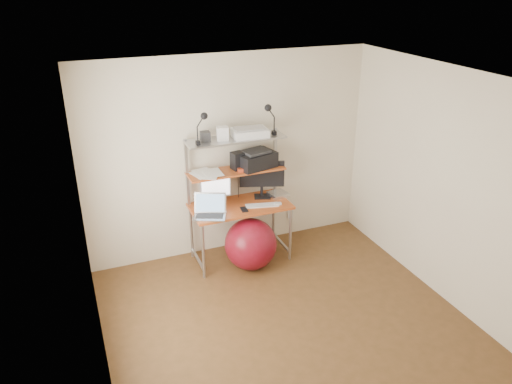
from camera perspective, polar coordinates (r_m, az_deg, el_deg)
room at (r=4.63m, az=4.30°, el=-2.95°), size 3.60×3.60×3.60m
computer_desk at (r=6.01m, az=-2.05°, el=0.59°), size 1.20×0.60×1.57m
wall_outlet at (r=6.83m, az=3.94°, el=-2.52°), size 0.08×0.01×0.12m
monitor_silver at (r=6.00m, az=-4.66°, el=0.50°), size 0.37×0.16×0.41m
monitor_black at (r=6.16m, az=0.67°, el=1.85°), size 0.54×0.23×0.55m
laptop at (r=5.80m, az=-5.28°, el=-2.17°), size 0.45×0.41×0.32m
keyboard at (r=6.03m, az=0.69°, el=-1.52°), size 0.42×0.20×0.01m
mouse at (r=6.05m, az=2.52°, el=-1.35°), size 0.09×0.06×0.02m
mac_mini at (r=6.29m, az=2.53°, el=-0.23°), size 0.25×0.25×0.04m
phone at (r=5.92m, az=-1.36°, el=-2.00°), size 0.09×0.15×0.01m
printer at (r=6.04m, az=-0.02°, el=3.77°), size 0.52×0.41×0.22m
nas_cube at (r=5.99m, az=-2.10°, el=3.59°), size 0.16×0.16×0.21m
red_box at (r=5.95m, az=-1.38°, el=2.61°), size 0.18×0.13×0.04m
scanner at (r=5.89m, az=-0.73°, el=6.84°), size 0.43×0.30×0.11m
box_white at (r=5.78m, az=-3.85°, el=6.69°), size 0.15×0.14×0.16m
box_grey at (r=5.77m, az=-5.83°, el=6.36°), size 0.12×0.12×0.11m
clip_lamp_left at (r=5.59m, az=-6.10°, el=8.04°), size 0.15×0.08×0.37m
clip_lamp_right at (r=5.87m, az=1.54°, el=9.04°), size 0.15×0.08×0.38m
exercise_ball at (r=6.06m, az=-0.61°, el=-5.98°), size 0.63×0.63×0.63m
paper_stack at (r=5.89m, az=-5.62°, el=2.12°), size 0.37×0.42×0.02m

